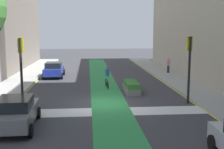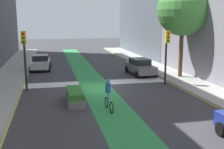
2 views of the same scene
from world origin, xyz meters
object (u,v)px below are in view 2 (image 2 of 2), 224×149
at_px(traffic_signal_near_right, 24,50).
at_px(car_grey_left_near, 140,67).
at_px(car_silver_right_near, 41,62).
at_px(street_tree_near, 183,10).
at_px(median_planter, 75,97).
at_px(traffic_signal_near_left, 167,48).
at_px(cyclist_in_lane, 108,94).

bearing_deg(traffic_signal_near_right, car_grey_left_near, -157.34).
relative_size(car_silver_right_near, street_tree_near, 0.52).
bearing_deg(car_silver_right_near, traffic_signal_near_right, 84.98).
bearing_deg(median_planter, traffic_signal_near_right, -48.78).
bearing_deg(traffic_signal_near_left, street_tree_near, -135.30).
height_order(traffic_signal_near_left, street_tree_near, street_tree_near).
height_order(cyclist_in_lane, street_tree_near, street_tree_near).
height_order(traffic_signal_near_right, car_grey_left_near, traffic_signal_near_right).
xyz_separation_m(car_grey_left_near, street_tree_near, (-3.07, 2.22, 5.27)).
height_order(traffic_signal_near_right, cyclist_in_lane, traffic_signal_near_right).
bearing_deg(street_tree_near, median_planter, 29.84).
bearing_deg(street_tree_near, traffic_signal_near_right, 8.78).
height_order(traffic_signal_near_left, car_silver_right_near, traffic_signal_near_left).
distance_m(traffic_signal_near_right, street_tree_near, 13.81).
xyz_separation_m(traffic_signal_near_left, street_tree_near, (-2.43, -2.40, 3.01)).
relative_size(street_tree_near, median_planter, 2.65).
height_order(cyclist_in_lane, median_planter, cyclist_in_lane).
relative_size(traffic_signal_near_left, car_grey_left_near, 1.02).
bearing_deg(median_planter, car_grey_left_near, -131.19).
bearing_deg(car_grey_left_near, cyclist_in_lane, 62.33).
height_order(car_grey_left_near, car_silver_right_near, same).
distance_m(traffic_signal_near_left, car_grey_left_near, 5.19).
bearing_deg(car_grey_left_near, street_tree_near, 144.09).
distance_m(traffic_signal_near_right, car_grey_left_near, 11.36).
distance_m(traffic_signal_near_right, cyclist_in_lane, 7.88).
distance_m(traffic_signal_near_right, car_silver_right_near, 9.62).
xyz_separation_m(traffic_signal_near_left, car_silver_right_near, (10.09, -9.64, -2.26)).
xyz_separation_m(traffic_signal_near_right, median_planter, (-3.26, 3.72, -2.71)).
relative_size(car_silver_right_near, cyclist_in_lane, 2.30).
height_order(car_grey_left_near, median_planter, car_grey_left_near).
bearing_deg(car_silver_right_near, cyclist_in_lane, 105.79).
relative_size(traffic_signal_near_right, cyclist_in_lane, 2.40).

